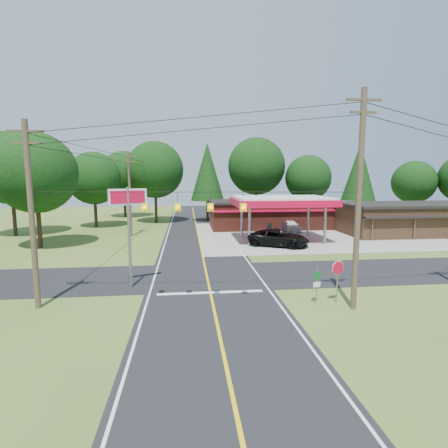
{
  "coord_description": "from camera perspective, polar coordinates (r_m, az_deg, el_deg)",
  "views": [
    {
      "loc": [
        -1.42,
        -24.22,
        7.12
      ],
      "look_at": [
        2.0,
        7.0,
        2.8
      ],
      "focal_mm": 28.0,
      "sensor_mm": 36.0,
      "label": 1
    }
  ],
  "objects": [
    {
      "name": "convenience_store",
      "position": [
        48.84,
        7.31,
        1.65
      ],
      "size": [
        16.4,
        7.55,
        3.8
      ],
      "color": "maroon",
      "rests_on": "ground"
    },
    {
      "name": "octagonal_stop_sign",
      "position": [
        20.74,
        18.09,
        -7.33
      ],
      "size": [
        0.82,
        0.31,
        2.46
      ],
      "color": "gray",
      "rests_on": "ground"
    },
    {
      "name": "main_highway",
      "position": [
        25.28,
        -2.81,
        -8.51
      ],
      "size": [
        8.0,
        120.0,
        0.02
      ],
      "primitive_type": "cube",
      "color": "black",
      "rests_on": "ground"
    },
    {
      "name": "gas_canopy",
      "position": [
        38.75,
        9.38,
        3.51
      ],
      "size": [
        10.6,
        7.4,
        4.88
      ],
      "color": "gray",
      "rests_on": "ground"
    },
    {
      "name": "utility_pole_near_right",
      "position": [
        19.42,
        21.14,
        3.88
      ],
      "size": [
        1.8,
        0.3,
        11.5
      ],
      "color": "#473828",
      "rests_on": "ground"
    },
    {
      "name": "utility_pole_far_left",
      "position": [
        42.77,
        -15.15,
        4.99
      ],
      "size": [
        1.8,
        0.3,
        10.0
      ],
      "color": "#473828",
      "rests_on": "ground"
    },
    {
      "name": "strip_building",
      "position": [
        50.08,
        29.78,
        0.83
      ],
      "size": [
        20.4,
        8.75,
        3.8
      ],
      "color": "#312014",
      "rests_on": "ground"
    },
    {
      "name": "treeline_backdrop",
      "position": [
        48.28,
        -3.63,
        8.26
      ],
      "size": [
        70.27,
        51.59,
        13.3
      ],
      "color": "#332316",
      "rests_on": "ground"
    },
    {
      "name": "utility_pole_north",
      "position": [
        59.48,
        -11.19,
        5.4
      ],
      "size": [
        0.3,
        0.3,
        9.5
      ],
      "color": "#473828",
      "rests_on": "ground"
    },
    {
      "name": "route_sign_post",
      "position": [
        20.43,
        14.92,
        -9.1
      ],
      "size": [
        0.43,
        0.13,
        2.12
      ],
      "color": "gray",
      "rests_on": "ground"
    },
    {
      "name": "utility_pole_near_left",
      "position": [
        20.94,
        -28.94,
        1.59
      ],
      "size": [
        1.8,
        0.3,
        10.0
      ],
      "color": "#473828",
      "rests_on": "ground"
    },
    {
      "name": "ground",
      "position": [
        25.28,
        -2.81,
        -8.53
      ],
      "size": [
        120.0,
        120.0,
        0.0
      ],
      "primitive_type": "plane",
      "color": "#3F5F21",
      "rests_on": "ground"
    },
    {
      "name": "cross_road",
      "position": [
        25.28,
        -2.81,
        -8.5
      ],
      "size": [
        70.0,
        7.0,
        0.02
      ],
      "primitive_type": "cube",
      "color": "black",
      "rests_on": "ground"
    },
    {
      "name": "lane_center_yellow",
      "position": [
        25.28,
        -2.81,
        -8.48
      ],
      "size": [
        0.15,
        110.0,
        0.0
      ],
      "primitive_type": "cube",
      "color": "yellow",
      "rests_on": "main_highway"
    },
    {
      "name": "big_stop_sign",
      "position": [
        22.62,
        -15.33,
        1.53
      ],
      "size": [
        2.23,
        1.02,
        6.44
      ],
      "color": "gray",
      "rests_on": "ground"
    },
    {
      "name": "suv_car",
      "position": [
        36.02,
        8.89,
        -2.29
      ],
      "size": [
        8.26,
        8.26,
        1.7
      ],
      "primitive_type": "imported",
      "rotation": [
        0.0,
        0.0,
        1.08
      ],
      "color": "black",
      "rests_on": "ground"
    },
    {
      "name": "sedan_car",
      "position": [
        46.02,
        10.77,
        -0.28
      ],
      "size": [
        4.73,
        4.73,
        1.47
      ],
      "primitive_type": "imported",
      "rotation": [
        0.0,
        0.0,
        0.1
      ],
      "color": "white",
      "rests_on": "ground"
    },
    {
      "name": "overhead_beacons",
      "position": [
        18.24,
        -4.95,
        4.95
      ],
      "size": [
        17.04,
        2.04,
        1.03
      ],
      "color": "black",
      "rests_on": "ground"
    }
  ]
}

